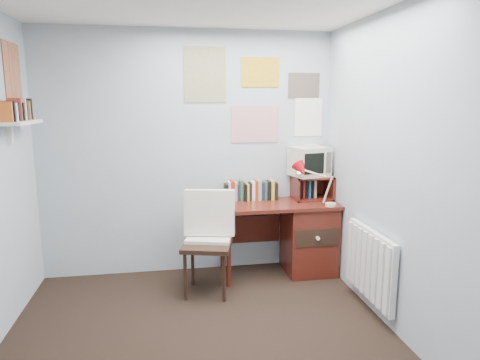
% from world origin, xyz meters
% --- Properties ---
extents(back_wall, '(3.00, 0.02, 2.50)m').
position_xyz_m(back_wall, '(0.00, 1.75, 1.25)').
color(back_wall, '#A6B3BE').
rests_on(back_wall, ground).
extents(right_wall, '(0.02, 3.50, 2.50)m').
position_xyz_m(right_wall, '(1.50, 0.00, 1.25)').
color(right_wall, '#A6B3BE').
rests_on(right_wall, ground).
extents(desk, '(1.20, 0.55, 0.76)m').
position_xyz_m(desk, '(1.17, 1.48, 0.41)').
color(desk, '#521B12').
rests_on(desk, ground).
extents(desk_chair, '(0.58, 0.57, 0.94)m').
position_xyz_m(desk_chair, '(0.12, 1.13, 0.47)').
color(desk_chair, black).
rests_on(desk_chair, ground).
extents(desk_lamp, '(0.29, 0.25, 0.39)m').
position_xyz_m(desk_lamp, '(1.37, 1.26, 0.95)').
color(desk_lamp, red).
rests_on(desk_lamp, desk).
extents(tv_riser, '(0.40, 0.30, 0.25)m').
position_xyz_m(tv_riser, '(1.29, 1.59, 0.89)').
color(tv_riser, '#521B12').
rests_on(tv_riser, desk).
extents(crt_tv, '(0.42, 0.40, 0.33)m').
position_xyz_m(crt_tv, '(1.26, 1.61, 1.18)').
color(crt_tv, beige).
rests_on(crt_tv, tv_riser).
extents(book_row, '(0.60, 0.14, 0.22)m').
position_xyz_m(book_row, '(0.66, 1.66, 0.87)').
color(book_row, '#521B12').
rests_on(book_row, desk).
extents(radiator, '(0.09, 0.80, 0.60)m').
position_xyz_m(radiator, '(1.46, 0.55, 0.42)').
color(radiator, white).
rests_on(radiator, right_wall).
extents(wall_shelf, '(0.20, 0.62, 0.24)m').
position_xyz_m(wall_shelf, '(-1.40, 1.10, 1.62)').
color(wall_shelf, white).
rests_on(wall_shelf, left_wall).
extents(posters_back, '(1.20, 0.01, 0.90)m').
position_xyz_m(posters_back, '(0.70, 1.74, 1.85)').
color(posters_back, white).
rests_on(posters_back, back_wall).
extents(posters_left, '(0.01, 0.70, 0.60)m').
position_xyz_m(posters_left, '(-1.49, 1.10, 2.00)').
color(posters_left, white).
rests_on(posters_left, left_wall).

